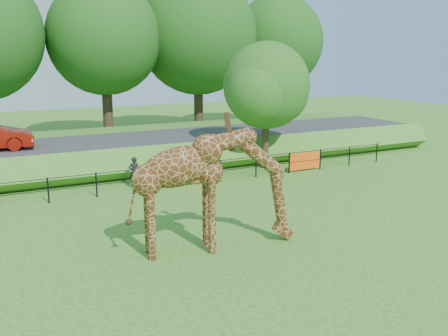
% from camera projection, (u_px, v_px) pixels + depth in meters
% --- Properties ---
extents(ground, '(90.00, 90.00, 0.00)m').
position_uv_depth(ground, '(218.00, 253.00, 15.65)').
color(ground, '#2E6619').
rests_on(ground, ground).
extents(giraffe, '(5.52, 1.85, 3.88)m').
position_uv_depth(giraffe, '(214.00, 190.00, 15.61)').
color(giraffe, '#4E2910').
rests_on(giraffe, ground).
extents(perimeter_fence, '(28.07, 0.10, 1.10)m').
position_uv_depth(perimeter_fence, '(141.00, 180.00, 22.50)').
color(perimeter_fence, black).
rests_on(perimeter_fence, ground).
extents(embankment, '(40.00, 9.00, 1.30)m').
position_uv_depth(embankment, '(102.00, 150.00, 29.01)').
color(embankment, '#2E6619').
rests_on(embankment, ground).
extents(road, '(40.00, 5.00, 0.12)m').
position_uv_depth(road, '(108.00, 142.00, 27.55)').
color(road, '#2B2B2E').
rests_on(road, embankment).
extents(visitor, '(0.53, 0.36, 1.43)m').
position_uv_depth(visitor, '(134.00, 172.00, 23.27)').
color(visitor, black).
rests_on(visitor, ground).
extents(tree_east, '(5.40, 4.71, 6.76)m').
position_uv_depth(tree_east, '(268.00, 89.00, 26.39)').
color(tree_east, '#2E2114').
rests_on(tree_east, ground).
extents(bg_tree_line, '(37.30, 8.80, 11.82)m').
position_uv_depth(bg_tree_line, '(102.00, 37.00, 34.03)').
color(bg_tree_line, '#2E2114').
rests_on(bg_tree_line, ground).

